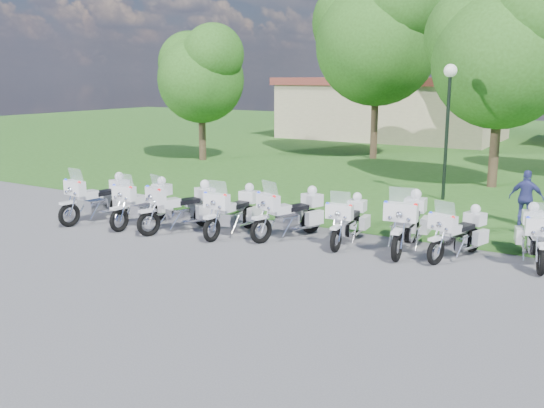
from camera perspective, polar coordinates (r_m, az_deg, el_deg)
The scene contains 17 objects.
ground at distance 15.49m, azimuth -4.96°, elevation -3.89°, with size 100.00×100.00×0.00m, color #56565B.
grass_lawn at distance 40.17m, azimuth 18.67°, elevation 5.33°, with size 100.00×48.00×0.01m, color #2D591C.
motorcycle_0 at distance 18.66m, azimuth -15.98°, elevation 0.60°, with size 0.99×2.46×1.65m.
motorcycle_1 at distance 17.80m, azimuth -11.92°, elevation 0.19°, with size 0.79×2.37×1.59m.
motorcycle_2 at distance 16.94m, azimuth -8.50°, elevation -0.20°, with size 1.33×2.34×1.65m.
motorcycle_3 at distance 16.42m, azimuth -3.59°, elevation -0.58°, with size 0.78×2.35×1.58m.
motorcycle_4 at distance 16.05m, azimuth 1.80°, elevation -0.82°, with size 1.30×2.28×1.60m.
motorcycle_5 at distance 15.62m, azimuth 7.21°, elevation -1.47°, with size 0.85×2.19×1.47m.
motorcycle_6 at distance 15.22m, azimuth 12.68°, elevation -1.65°, with size 1.00×2.54×1.71m.
motorcycle_7 at distance 14.94m, azimuth 17.17°, elevation -2.57°, with size 1.12×2.10×1.46m.
motorcycle_8 at distance 15.15m, azimuth 23.61°, elevation -2.69°, with size 1.16×2.26×1.56m.
lamp_post at distance 21.49m, azimuth 16.30°, elevation 9.42°, with size 0.44×0.44×4.61m.
tree_0 at distance 31.04m, azimuth -6.74°, elevation 12.31°, with size 5.04×4.30×6.72m.
tree_1 at distance 31.94m, azimuth 9.83°, elevation 15.65°, with size 7.20×6.15×9.61m.
tree_2 at distance 24.69m, azimuth 20.75°, elevation 13.64°, with size 5.96×5.09×7.95m.
building_west at distance 42.69m, azimuth 11.23°, elevation 8.87°, with size 14.56×8.32×4.10m.
bystander_c at distance 18.72m, azimuth 22.81°, elevation 0.50°, with size 0.94×0.39×1.60m, color #373B85.
Camera 1 is at (8.91, -11.94, 4.23)m, focal length 40.00 mm.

